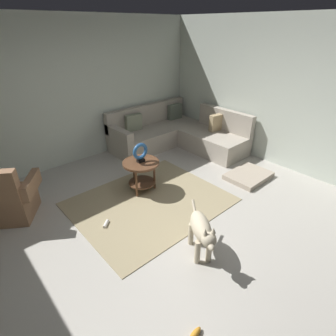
{
  "coord_description": "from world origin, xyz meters",
  "views": [
    {
      "loc": [
        -1.95,
        -2.08,
        2.5
      ],
      "look_at": [
        0.45,
        0.6,
        0.55
      ],
      "focal_mm": 28.36,
      "sensor_mm": 36.0,
      "label": 1
    }
  ],
  "objects_px": {
    "torus_sculpture": "(140,152)",
    "dog_bed_mat": "(248,176)",
    "dog_toy_rope": "(106,224)",
    "dog": "(202,231)",
    "side_table": "(141,168)",
    "sectional_couch": "(177,135)",
    "dog_toy_bone": "(195,335)",
    "armchair": "(7,199)"
  },
  "relations": [
    {
      "from": "dog_bed_mat",
      "to": "dog_toy_bone",
      "type": "bearing_deg",
      "value": -155.52
    },
    {
      "from": "dog_bed_mat",
      "to": "dog_toy_rope",
      "type": "distance_m",
      "value": 2.71
    },
    {
      "from": "dog_bed_mat",
      "to": "sectional_couch",
      "type": "bearing_deg",
      "value": 89.64
    },
    {
      "from": "torus_sculpture",
      "to": "dog_toy_rope",
      "type": "relative_size",
      "value": 2.24
    },
    {
      "from": "sectional_couch",
      "to": "side_table",
      "type": "bearing_deg",
      "value": -151.08
    },
    {
      "from": "dog",
      "to": "side_table",
      "type": "bearing_deg",
      "value": -69.69
    },
    {
      "from": "sectional_couch",
      "to": "torus_sculpture",
      "type": "relative_size",
      "value": 6.9
    },
    {
      "from": "dog_toy_bone",
      "to": "armchair",
      "type": "bearing_deg",
      "value": 104.11
    },
    {
      "from": "armchair",
      "to": "dog_toy_bone",
      "type": "height_order",
      "value": "armchair"
    },
    {
      "from": "torus_sculpture",
      "to": "dog_toy_bone",
      "type": "height_order",
      "value": "torus_sculpture"
    },
    {
      "from": "sectional_couch",
      "to": "dog_toy_rope",
      "type": "height_order",
      "value": "sectional_couch"
    },
    {
      "from": "side_table",
      "to": "dog_bed_mat",
      "type": "xyz_separation_m",
      "value": [
        1.71,
        -0.99,
        -0.37
      ]
    },
    {
      "from": "sectional_couch",
      "to": "dog_toy_bone",
      "type": "relative_size",
      "value": 12.5
    },
    {
      "from": "dog_bed_mat",
      "to": "dog",
      "type": "distance_m",
      "value": 2.18
    },
    {
      "from": "dog",
      "to": "dog_toy_bone",
      "type": "xyz_separation_m",
      "value": [
        -0.78,
        -0.63,
        -0.35
      ]
    },
    {
      "from": "armchair",
      "to": "side_table",
      "type": "xyz_separation_m",
      "value": [
        1.86,
        -0.67,
        0.09
      ]
    },
    {
      "from": "armchair",
      "to": "dog_toy_rope",
      "type": "relative_size",
      "value": 6.86
    },
    {
      "from": "dog",
      "to": "dog_toy_rope",
      "type": "distance_m",
      "value": 1.42
    },
    {
      "from": "sectional_couch",
      "to": "dog_toy_bone",
      "type": "bearing_deg",
      "value": -131.39
    },
    {
      "from": "sectional_couch",
      "to": "dog_bed_mat",
      "type": "xyz_separation_m",
      "value": [
        -0.01,
        -1.93,
        -0.25
      ]
    },
    {
      "from": "torus_sculpture",
      "to": "dog",
      "type": "xyz_separation_m",
      "value": [
        -0.35,
        -1.64,
        -0.33
      ]
    },
    {
      "from": "dog_bed_mat",
      "to": "dog_toy_rope",
      "type": "relative_size",
      "value": 5.49
    },
    {
      "from": "dog_toy_rope",
      "to": "side_table",
      "type": "bearing_deg",
      "value": 22.88
    },
    {
      "from": "torus_sculpture",
      "to": "dog_toy_rope",
      "type": "distance_m",
      "value": 1.23
    },
    {
      "from": "sectional_couch",
      "to": "side_table",
      "type": "xyz_separation_m",
      "value": [
        -1.72,
        -0.95,
        0.12
      ]
    },
    {
      "from": "armchair",
      "to": "dog_toy_rope",
      "type": "bearing_deg",
      "value": -15.23
    },
    {
      "from": "sectional_couch",
      "to": "dog",
      "type": "height_order",
      "value": "sectional_couch"
    },
    {
      "from": "dog",
      "to": "dog_toy_bone",
      "type": "height_order",
      "value": "dog"
    },
    {
      "from": "sectional_couch",
      "to": "dog",
      "type": "distance_m",
      "value": 3.31
    },
    {
      "from": "armchair",
      "to": "dog_toy_rope",
      "type": "height_order",
      "value": "armchair"
    },
    {
      "from": "armchair",
      "to": "dog",
      "type": "relative_size",
      "value": 1.34
    },
    {
      "from": "torus_sculpture",
      "to": "dog_bed_mat",
      "type": "height_order",
      "value": "torus_sculpture"
    },
    {
      "from": "side_table",
      "to": "torus_sculpture",
      "type": "bearing_deg",
      "value": -104.04
    },
    {
      "from": "armchair",
      "to": "dog_toy_bone",
      "type": "relative_size",
      "value": 5.55
    },
    {
      "from": "dog_toy_rope",
      "to": "dog_toy_bone",
      "type": "distance_m",
      "value": 1.89
    },
    {
      "from": "side_table",
      "to": "dog",
      "type": "xyz_separation_m",
      "value": [
        -0.35,
        -1.64,
        -0.04
      ]
    },
    {
      "from": "dog_bed_mat",
      "to": "dog",
      "type": "xyz_separation_m",
      "value": [
        -2.05,
        -0.65,
        0.33
      ]
    },
    {
      "from": "side_table",
      "to": "dog_toy_bone",
      "type": "bearing_deg",
      "value": -116.28
    },
    {
      "from": "side_table",
      "to": "dog_bed_mat",
      "type": "height_order",
      "value": "side_table"
    },
    {
      "from": "torus_sculpture",
      "to": "dog_bed_mat",
      "type": "relative_size",
      "value": 0.41
    },
    {
      "from": "dog",
      "to": "sectional_couch",
      "type": "bearing_deg",
      "value": -96.31
    },
    {
      "from": "dog",
      "to": "dog_bed_mat",
      "type": "bearing_deg",
      "value": -130.08
    }
  ]
}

